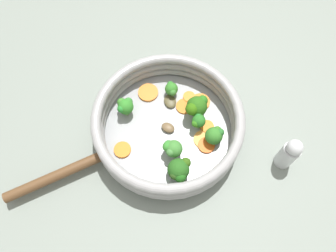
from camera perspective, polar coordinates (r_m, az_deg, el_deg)
The scene contains 24 objects.
ground_plane at distance 0.73m, azimuth -0.00°, elevation -1.05°, with size 4.00×4.00×0.00m, color gray.
skillet at distance 0.73m, azimuth -0.00°, elevation -0.78°, with size 0.30×0.30×0.02m, color #939699.
skillet_rim_wall at distance 0.69m, azimuth -0.00°, elevation 0.61°, with size 0.32×0.32×0.06m.
skillet_handle at distance 0.71m, azimuth -18.97°, elevation -8.23°, with size 0.02×0.02×0.21m, color brown.
skillet_rivet_left at distance 0.71m, azimuth -11.11°, elevation -3.05°, with size 0.01×0.01×0.01m, color #93959B.
skillet_rivet_right at distance 0.69m, azimuth -9.56°, elevation -6.70°, with size 0.01×0.01×0.01m, color #92949A.
carrot_slice_0 at distance 0.75m, azimuth 3.70°, elevation 5.07°, with size 0.03×0.03×0.01m, color orange.
carrot_slice_1 at distance 0.72m, azimuth 6.81°, elevation -0.08°, with size 0.03×0.03×0.00m, color orange.
carrot_slice_2 at distance 0.71m, azimuth 6.17°, elevation -2.35°, with size 0.04×0.04×0.00m, color #F69B3E.
carrot_slice_3 at distance 0.76m, azimuth -3.48°, elevation 5.84°, with size 0.05×0.05×0.01m, color orange.
carrot_slice_4 at distance 0.70m, azimuth -7.94°, elevation -4.11°, with size 0.04×0.04×0.01m, color orange.
carrot_slice_5 at distance 0.74m, azimuth 2.85°, elevation 3.44°, with size 0.04×0.04×0.00m, color orange.
carrot_slice_6 at distance 0.71m, azimuth 6.70°, elevation -3.35°, with size 0.04×0.04×0.01m, color orange.
carrot_slice_7 at distance 0.75m, azimuth 5.67°, elevation 4.19°, with size 0.04×0.04×0.00m, color orange.
broccoli_floret_0 at distance 0.72m, azimuth -7.47°, elevation 3.47°, with size 0.04×0.04×0.05m.
broccoli_floret_1 at distance 0.71m, azimuth 4.90°, elevation 3.37°, with size 0.05×0.05×0.06m.
broccoli_floret_2 at distance 0.69m, azimuth 8.12°, elevation -1.60°, with size 0.04×0.04×0.04m.
broccoli_floret_3 at distance 0.74m, azimuth 0.61°, elevation 6.47°, with size 0.04×0.03×0.04m.
broccoli_floret_4 at distance 0.66m, azimuth 2.13°, elevation -7.66°, with size 0.05×0.05×0.05m.
broccoli_floret_5 at distance 0.67m, azimuth 0.72°, elevation -3.93°, with size 0.04×0.04×0.05m.
broccoli_floret_6 at distance 0.70m, azimuth 5.28°, elevation 0.92°, with size 0.03×0.03×0.04m.
mushroom_piece_0 at distance 0.75m, azimuth 0.36°, elevation 4.33°, with size 0.04×0.03×0.01m, color brown.
mushroom_piece_1 at distance 0.71m, azimuth -0.08°, elevation 0.01°, with size 0.03×0.02×0.01m, color brown.
salt_shaker at distance 0.71m, azimuth 20.33°, elevation -4.50°, with size 0.04×0.04×0.10m.
Camera 1 is at (0.29, -0.06, 0.67)m, focal length 35.00 mm.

